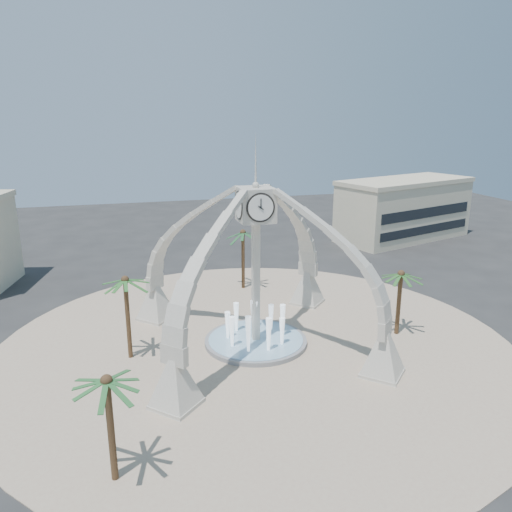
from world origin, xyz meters
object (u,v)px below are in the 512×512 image
object	(u,v)px
palm_west	(125,281)
palm_north	(243,233)
clock_tower	(256,265)
palm_south	(107,382)
fountain	(256,340)
palm_east	(401,275)

from	to	relation	value
palm_west	palm_north	world-z (taller)	palm_west
clock_tower	palm_south	xyz separation A→B (m)	(-10.76, -12.73, -1.12)
clock_tower	palm_south	distance (m)	16.71
clock_tower	fountain	distance (m)	6.20
palm_east	palm_west	size ratio (longest dim) A/B	0.87
fountain	palm_south	size ratio (longest dim) A/B	1.30
fountain	palm_north	bearing A→B (deg)	80.01
palm_west	fountain	bearing A→B (deg)	-1.47
clock_tower	palm_west	world-z (taller)	clock_tower
fountain	palm_north	size ratio (longest dim) A/B	1.20
palm_north	palm_south	size ratio (longest dim) A/B	1.08
fountain	palm_north	world-z (taller)	palm_north
palm_south	clock_tower	bearing A→B (deg)	49.80
palm_east	palm_north	size ratio (longest dim) A/B	0.89
palm_east	palm_south	xyz separation A→B (m)	(-22.36, -11.36, 0.24)
palm_north	fountain	bearing A→B (deg)	-99.99
fountain	palm_west	size ratio (longest dim) A/B	1.19
palm_east	palm_south	bearing A→B (deg)	-153.07
palm_north	palm_south	distance (m)	28.79
palm_west	palm_south	world-z (taller)	palm_west
clock_tower	fountain	xyz separation A→B (m)	(0.00, 0.00, -6.20)
palm_north	palm_west	bearing A→B (deg)	-132.99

